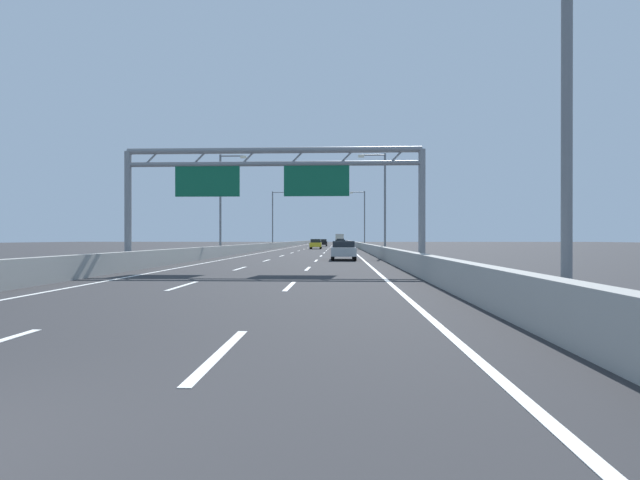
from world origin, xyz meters
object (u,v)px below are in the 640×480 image
Objects in this scene: green_car at (340,244)px; streetlamp_left_mid at (223,198)px; streetlamp_right_mid at (382,198)px; black_car at (323,243)px; yellow_car at (316,244)px; box_truck at (340,238)px; streetlamp_right_far at (363,216)px; streetlamp_left_far at (274,216)px; white_car at (340,242)px; sign_gantry at (270,177)px; streetlamp_right_near at (554,35)px; silver_car at (343,250)px.

streetlamp_left_mid is at bearing -110.65° from green_car.
streetlamp_left_mid and streetlamp_right_mid have the same top height.
black_car is 24.61m from yellow_car.
box_truck is at bearing 85.12° from black_car.
streetlamp_right_far is at bearing 51.50° from green_car.
streetlamp_left_far is 10.26m from yellow_car.
black_car is (7.55, 19.10, -4.64)m from streetlamp_left_far.
yellow_car is (-7.61, -5.51, -4.63)m from streetlamp_right_far.
streetlamp_left_mid is 1.00× the size of streetlamp_right_far.
streetlamp_left_mid is 14.93m from streetlamp_right_mid.
white_car is (11.24, 57.05, -4.60)m from streetlamp_left_mid.
sign_gantry is 48.00m from yellow_car.
streetlamp_left_far is (-14.93, 68.54, 0.00)m from streetlamp_right_near.
streetlamp_right_near is at bearing -81.89° from silver_car.
streetlamp_left_far is at bearing -116.27° from white_car.
black_car is at bearing 89.45° from yellow_car.
white_car is at bearing 92.31° from streetlamp_right_near.
silver_car is at bearing -86.58° from black_car.
streetlamp_left_far reaches higher than yellow_car.
green_car is at bearing 69.35° from streetlamp_left_mid.
streetlamp_right_mid is at bearing -82.13° from black_car.
streetlamp_right_far is 2.22× the size of yellow_car.
streetlamp_left_far is at bearing -100.36° from box_truck.
yellow_car is (-3.79, -0.70, 0.03)m from green_car.
streetlamp_left_far is 61.85m from box_truck.
streetlamp_right_mid is 1.00× the size of streetlamp_right_far.
sign_gantry is at bearing -82.18° from streetlamp_left_far.
black_car is at bearing 98.45° from green_car.
sign_gantry reaches higher than black_car.
white_car is at bearing 87.05° from sign_gantry.
white_car reaches higher than yellow_car.
white_car is 1.01× the size of yellow_car.
streetlamp_right_mid is 2.20× the size of white_car.
sign_gantry reaches higher than yellow_car.
sign_gantry is 72.55m from black_car.
white_car is (11.24, 22.78, -4.60)m from streetlamp_left_far.
streetlamp_right_mid is at bearing -86.30° from white_car.
streetlamp_left_mid is 14.80m from silver_car.
streetlamp_right_near reaches higher than green_car.
sign_gantry is at bearing -98.12° from streetlamp_right_far.
streetlamp_left_mid is at bearing -101.15° from white_car.
streetlamp_left_far reaches higher than sign_gantry.
streetlamp_right_mid is at bearing -75.18° from yellow_car.
sign_gantry is at bearing -92.95° from white_car.
streetlamp_right_far is (0.00, 34.27, 0.00)m from streetlamp_right_mid.
box_truck is (-0.00, 65.54, 0.91)m from green_car.
sign_gantry reaches higher than box_truck.
green_car is (3.78, 48.53, -4.06)m from sign_gantry.
silver_car is (3.92, 10.65, -4.07)m from sign_gantry.
streetlamp_right_mid is at bearing -82.60° from green_car.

